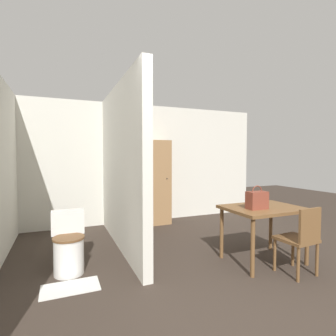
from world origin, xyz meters
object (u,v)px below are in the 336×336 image
(wooden_chair, at_px, (301,238))
(handbag, at_px, (257,200))
(toilet, at_px, (69,246))
(wooden_cabinet, at_px, (157,182))
(dining_table, at_px, (263,214))

(wooden_chair, height_order, handbag, handbag)
(toilet, xyz_separation_m, wooden_cabinet, (1.79, 1.77, 0.54))
(dining_table, bearing_deg, toilet, 164.59)
(dining_table, bearing_deg, wooden_cabinet, 104.34)
(wooden_chair, relative_size, toilet, 1.14)
(handbag, xyz_separation_m, wooden_cabinet, (-0.45, 2.51, 0.01))
(toilet, bearing_deg, wooden_chair, -24.71)
(handbag, bearing_deg, wooden_cabinet, 100.22)
(handbag, bearing_deg, wooden_chair, -56.66)
(dining_table, xyz_separation_m, wooden_cabinet, (-0.62, 2.44, 0.22))
(dining_table, relative_size, handbag, 3.31)
(wooden_chair, bearing_deg, dining_table, 98.85)
(handbag, relative_size, wooden_cabinet, 0.17)
(toilet, height_order, handbag, handbag)
(toilet, distance_m, wooden_cabinet, 2.58)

